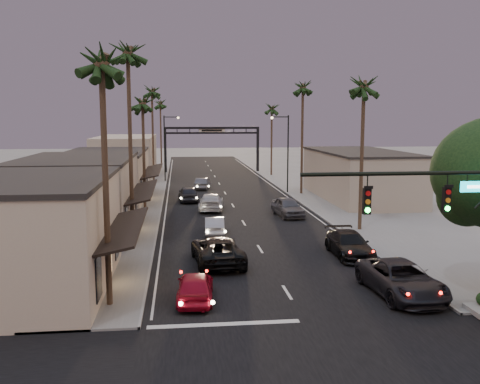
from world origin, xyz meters
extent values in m
plane|color=slate|center=(0.00, 40.00, 0.00)|extent=(200.00, 200.00, 0.00)
cube|color=black|center=(0.00, 45.00, 0.00)|extent=(14.00, 120.00, 0.02)
cube|color=slate|center=(-9.50, 52.00, 0.06)|extent=(5.00, 92.00, 0.12)
cube|color=slate|center=(9.50, 52.00, 0.06)|extent=(5.00, 92.00, 0.12)
cube|color=#BFAB92|center=(-13.00, 12.00, 2.75)|extent=(8.00, 12.00, 5.50)
cube|color=#A09580|center=(-13.00, 26.00, 2.75)|extent=(8.00, 14.00, 5.50)
cube|color=#BFAB92|center=(-13.00, 42.00, 2.50)|extent=(8.00, 16.00, 5.00)
cube|color=#A09580|center=(-13.00, 65.00, 3.00)|extent=(8.00, 20.00, 6.00)
cube|color=#A09580|center=(14.00, 40.00, 2.50)|extent=(8.00, 18.00, 5.00)
cylinder|color=black|center=(3.40, 4.00, 6.60)|extent=(8.40, 0.16, 0.16)
cube|color=black|center=(1.80, 4.00, 5.55)|extent=(0.28, 0.22, 1.00)
cube|color=black|center=(5.00, 4.00, 5.55)|extent=(0.28, 0.22, 1.00)
sphere|color=black|center=(8.20, 8.10, 5.00)|extent=(2.80, 2.80, 2.80)
cube|color=black|center=(-7.40, 70.00, 3.50)|extent=(0.40, 0.40, 7.00)
cube|color=black|center=(7.40, 70.00, 3.50)|extent=(0.40, 0.40, 7.00)
cube|color=black|center=(0.00, 70.00, 7.10)|extent=(15.20, 0.35, 0.35)
cube|color=black|center=(0.00, 70.00, 6.30)|extent=(15.20, 0.30, 0.30)
cube|color=beige|center=(0.00, 69.98, 6.70)|extent=(4.20, 0.12, 1.00)
cylinder|color=black|center=(7.20, 45.00, 4.50)|extent=(0.16, 0.16, 9.00)
cylinder|color=black|center=(6.20, 45.00, 8.80)|extent=(2.00, 0.12, 0.12)
sphere|color=#FFD899|center=(5.30, 45.00, 8.70)|extent=(0.30, 0.30, 0.30)
cylinder|color=black|center=(-7.20, 58.00, 4.50)|extent=(0.16, 0.16, 9.00)
cylinder|color=black|center=(-6.20, 58.00, 8.80)|extent=(2.00, 0.12, 0.12)
sphere|color=#FFD899|center=(-5.30, 58.00, 8.70)|extent=(0.30, 0.30, 0.30)
cylinder|color=#38281C|center=(-8.60, 9.00, 5.50)|extent=(0.28, 0.28, 11.00)
sphere|color=black|center=(-8.60, 9.00, 11.60)|extent=(3.20, 3.20, 3.20)
cylinder|color=#38281C|center=(-8.60, 22.00, 6.50)|extent=(0.28, 0.28, 13.00)
sphere|color=black|center=(-8.60, 22.00, 13.60)|extent=(3.20, 3.20, 3.20)
cylinder|color=#38281C|center=(-8.60, 36.00, 5.00)|extent=(0.28, 0.28, 10.00)
sphere|color=black|center=(-8.60, 36.00, 10.60)|extent=(3.20, 3.20, 3.20)
cylinder|color=#38281C|center=(-8.60, 55.00, 6.00)|extent=(0.28, 0.28, 12.00)
sphere|color=black|center=(-8.60, 55.00, 12.60)|extent=(3.20, 3.20, 3.20)
cylinder|color=#38281C|center=(8.60, 24.00, 5.50)|extent=(0.28, 0.28, 11.00)
sphere|color=black|center=(8.60, 24.00, 11.60)|extent=(3.20, 3.20, 3.20)
cylinder|color=#38281C|center=(8.60, 44.00, 6.00)|extent=(0.28, 0.28, 12.00)
sphere|color=black|center=(8.60, 44.00, 12.60)|extent=(3.20, 3.20, 3.20)
cylinder|color=#38281C|center=(8.60, 64.00, 5.00)|extent=(0.28, 0.28, 10.00)
sphere|color=black|center=(8.60, 64.00, 10.60)|extent=(3.20, 3.20, 3.20)
cylinder|color=#38281C|center=(-8.30, 78.00, 5.50)|extent=(0.28, 0.28, 11.00)
sphere|color=black|center=(-8.30, 78.00, 11.60)|extent=(3.20, 3.20, 3.20)
imported|color=maroon|center=(-4.62, 9.29, 0.72)|extent=(1.99, 4.34, 1.44)
imported|color=black|center=(-3.09, 15.74, 0.82)|extent=(3.17, 6.12, 1.65)
imported|color=#97979C|center=(-2.71, 23.99, 0.66)|extent=(1.62, 4.09, 1.33)
imported|color=#B1B1B1|center=(-2.34, 34.57, 0.79)|extent=(2.72, 5.62, 1.58)
imported|color=black|center=(-4.36, 40.07, 0.81)|extent=(2.15, 4.86, 1.62)
imported|color=#48484D|center=(-2.51, 49.59, 0.70)|extent=(2.06, 4.42, 1.40)
imported|color=black|center=(5.49, 8.92, 0.83)|extent=(3.08, 6.14, 1.67)
imported|color=black|center=(5.33, 16.53, 0.77)|extent=(2.23, 5.35, 1.54)
imported|color=#47484C|center=(4.24, 30.57, 0.84)|extent=(2.57, 5.14, 1.68)
camera|label=1|loc=(-5.30, -15.43, 8.71)|focal=40.00mm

